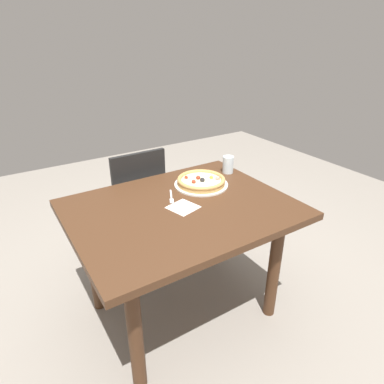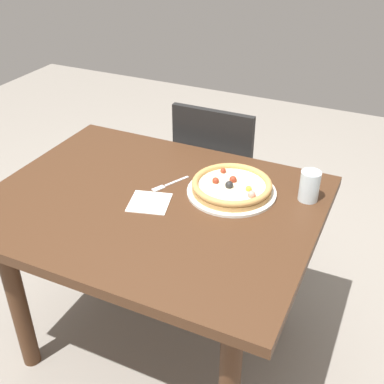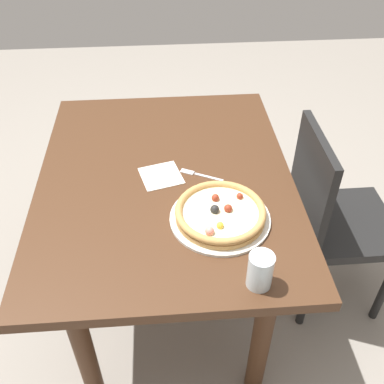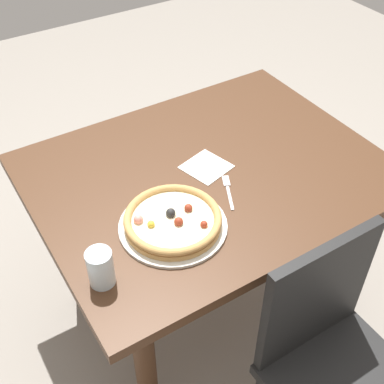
{
  "view_description": "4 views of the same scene",
  "coord_description": "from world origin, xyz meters",
  "px_view_note": "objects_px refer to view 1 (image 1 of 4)",
  "views": [
    {
      "loc": [
        0.8,
        1.36,
        1.59
      ],
      "look_at": [
        -0.12,
        -0.09,
        0.76
      ],
      "focal_mm": 31.11,
      "sensor_mm": 36.0,
      "label": 1
    },
    {
      "loc": [
        -0.75,
        1.26,
        1.69
      ],
      "look_at": [
        -0.12,
        -0.09,
        0.76
      ],
      "focal_mm": 45.6,
      "sensor_mm": 36.0,
      "label": 2
    },
    {
      "loc": [
        -1.26,
        0.0,
        1.74
      ],
      "look_at": [
        -0.12,
        -0.09,
        0.76
      ],
      "focal_mm": 41.31,
      "sensor_mm": 36.0,
      "label": 3
    },
    {
      "loc": [
        -0.75,
        -1.1,
        1.84
      ],
      "look_at": [
        -0.12,
        -0.09,
        0.76
      ],
      "focal_mm": 47.53,
      "sensor_mm": 36.0,
      "label": 4
    }
  ],
  "objects_px": {
    "fork": "(171,197)",
    "drinking_glass": "(228,165)",
    "napkin": "(184,207)",
    "pizza": "(201,181)",
    "dining_table": "(182,224)",
    "chair_near": "(135,200)",
    "plate": "(201,184)"
  },
  "relations": [
    {
      "from": "fork",
      "to": "napkin",
      "type": "distance_m",
      "value": 0.13
    },
    {
      "from": "dining_table",
      "to": "chair_near",
      "type": "distance_m",
      "value": 0.69
    },
    {
      "from": "drinking_glass",
      "to": "napkin",
      "type": "height_order",
      "value": "drinking_glass"
    },
    {
      "from": "pizza",
      "to": "napkin",
      "type": "bearing_deg",
      "value": 37.96
    },
    {
      "from": "fork",
      "to": "drinking_glass",
      "type": "height_order",
      "value": "drinking_glass"
    },
    {
      "from": "pizza",
      "to": "fork",
      "type": "relative_size",
      "value": 1.89
    },
    {
      "from": "dining_table",
      "to": "chair_near",
      "type": "relative_size",
      "value": 1.34
    },
    {
      "from": "plate",
      "to": "napkin",
      "type": "distance_m",
      "value": 0.3
    },
    {
      "from": "chair_near",
      "to": "drinking_glass",
      "type": "height_order",
      "value": "chair_near"
    },
    {
      "from": "pizza",
      "to": "fork",
      "type": "bearing_deg",
      "value": 12.14
    },
    {
      "from": "pizza",
      "to": "drinking_glass",
      "type": "relative_size",
      "value": 2.61
    },
    {
      "from": "pizza",
      "to": "napkin",
      "type": "distance_m",
      "value": 0.3
    },
    {
      "from": "chair_near",
      "to": "napkin",
      "type": "bearing_deg",
      "value": -89.95
    },
    {
      "from": "dining_table",
      "to": "napkin",
      "type": "xyz_separation_m",
      "value": [
        -0.0,
        0.02,
        0.11
      ]
    },
    {
      "from": "fork",
      "to": "napkin",
      "type": "xyz_separation_m",
      "value": [
        0.0,
        0.13,
        -0.0
      ]
    },
    {
      "from": "napkin",
      "to": "dining_table",
      "type": "bearing_deg",
      "value": -79.1
    },
    {
      "from": "chair_near",
      "to": "plate",
      "type": "relative_size",
      "value": 2.67
    },
    {
      "from": "plate",
      "to": "fork",
      "type": "relative_size",
      "value": 2.11
    },
    {
      "from": "plate",
      "to": "fork",
      "type": "height_order",
      "value": "plate"
    },
    {
      "from": "plate",
      "to": "napkin",
      "type": "relative_size",
      "value": 2.34
    },
    {
      "from": "chair_near",
      "to": "napkin",
      "type": "distance_m",
      "value": 0.74
    },
    {
      "from": "fork",
      "to": "pizza",
      "type": "bearing_deg",
      "value": 128.51
    },
    {
      "from": "dining_table",
      "to": "plate",
      "type": "xyz_separation_m",
      "value": [
        -0.24,
        -0.17,
        0.12
      ]
    },
    {
      "from": "napkin",
      "to": "plate",
      "type": "bearing_deg",
      "value": -142.0
    },
    {
      "from": "pizza",
      "to": "dining_table",
      "type": "bearing_deg",
      "value": 35.25
    },
    {
      "from": "dining_table",
      "to": "pizza",
      "type": "distance_m",
      "value": 0.33
    },
    {
      "from": "chair_near",
      "to": "pizza",
      "type": "relative_size",
      "value": 2.99
    },
    {
      "from": "chair_near",
      "to": "fork",
      "type": "xyz_separation_m",
      "value": [
        -0.0,
        0.55,
        0.26
      ]
    },
    {
      "from": "chair_near",
      "to": "plate",
      "type": "height_order",
      "value": "chair_near"
    },
    {
      "from": "drinking_glass",
      "to": "napkin",
      "type": "bearing_deg",
      "value": 27.48
    },
    {
      "from": "fork",
      "to": "chair_near",
      "type": "bearing_deg",
      "value": -153.29
    },
    {
      "from": "plate",
      "to": "drinking_glass",
      "type": "distance_m",
      "value": 0.28
    }
  ]
}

